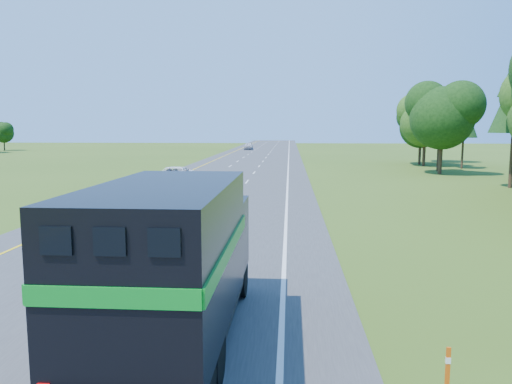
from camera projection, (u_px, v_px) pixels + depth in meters
The scene contains 6 objects.
road at pixel (240, 170), 56.99m from camera, with size 15.00×260.00×0.04m, color #38383A.
lane_markings at pixel (240, 170), 56.98m from camera, with size 11.15×260.00×0.01m.
horse_truck at pixel (174, 259), 10.95m from camera, with size 2.74×8.48×3.74m.
white_suv at pixel (174, 177), 40.44m from camera, with size 2.77×6.02×1.67m, color white.
far_car at pixel (248, 146), 108.97m from camera, with size 1.86×4.61×1.57m, color #B0B0B7.
delineator at pixel (447, 374), 8.86m from camera, with size 0.09×0.05×1.07m.
Camera 1 is at (5.66, -6.58, 4.93)m, focal length 35.00 mm.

